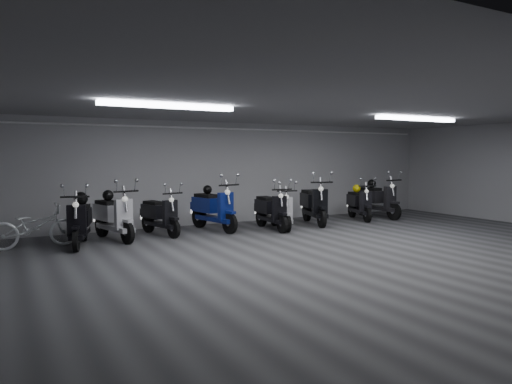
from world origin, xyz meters
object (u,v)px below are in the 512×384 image
scooter_2 (114,209)px  helmet_4 (81,199)px  scooter_5 (271,204)px  scooter_7 (314,197)px  bicycle (34,222)px  scooter_8 (360,198)px  helmet_3 (372,183)px  helmet_2 (357,188)px  scooter_1 (80,214)px  helmet_0 (207,190)px  scooter_9 (378,194)px  scooter_3 (160,208)px  helmet_1 (108,195)px  scooter_4 (214,202)px  scooter_6 (281,204)px

scooter_2 → helmet_4: size_ratio=6.55×
scooter_5 → scooter_7: bearing=13.6°
scooter_2 → scooter_5: (3.83, -0.38, -0.04)m
bicycle → scooter_8: bearing=-92.7°
helmet_3 → helmet_2: bearing=-168.3°
scooter_1 → helmet_0: scooter_1 is taller
scooter_9 → helmet_4: (-8.56, -0.22, 0.25)m
bicycle → helmet_3: (9.47, 0.49, 0.48)m
scooter_7 → scooter_9: (2.51, 0.20, -0.01)m
scooter_3 → bicycle: 2.74m
scooter_5 → helmet_2: bearing=13.8°
scooter_9 → helmet_1: 7.93m
scooter_4 → scooter_9: (5.36, -0.10, -0.01)m
scooter_9 → helmet_0: size_ratio=8.50×
scooter_4 → helmet_4: size_ratio=6.85×
scooter_6 → helmet_3: size_ratio=6.60×
scooter_8 → scooter_9: size_ratio=0.88×
helmet_3 → scooter_8: bearing=-154.9°
helmet_1 → helmet_3: (7.91, 0.11, 0.04)m
scooter_3 → scooter_4: (1.39, 0.03, 0.09)m
scooter_7 → helmet_1: scooter_7 is taller
scooter_7 → helmet_1: bearing=-166.4°
scooter_2 → bicycle: size_ratio=1.12×
helmet_3 → scooter_9: bearing=-88.3°
bicycle → helmet_2: 8.75m
helmet_2 → scooter_2: bearing=-178.3°
scooter_5 → scooter_9: bearing=10.3°
scooter_5 → helmet_0: scooter_5 is taller
scooter_6 → helmet_0: bearing=168.4°
scooter_5 → scooter_1: bearing=-176.5°
helmet_0 → helmet_1: size_ratio=0.93×
helmet_3 → scooter_6: bearing=-169.0°
scooter_4 → helmet_1: 2.57m
bicycle → helmet_4: 1.01m
helmet_1 → scooter_2: bearing=-75.9°
scooter_2 → helmet_1: 0.39m
scooter_3 → scooter_6: (3.01, -0.51, -0.01)m
scooter_7 → scooter_8: size_ratio=1.16×
scooter_4 → helmet_4: scooter_4 is taller
scooter_5 → scooter_9: scooter_9 is taller
scooter_2 → scooter_4: 2.50m
scooter_2 → helmet_3: size_ratio=7.30×
scooter_2 → scooter_8: 7.05m
scooter_4 → scooter_7: (2.85, -0.30, 0.01)m
scooter_1 → scooter_6: 4.89m
scooter_7 → scooter_8: (1.70, 0.10, -0.10)m
scooter_4 → scooter_8: 4.56m
helmet_4 → helmet_2: bearing=2.5°
scooter_3 → helmet_1: scooter_3 is taller
helmet_4 → scooter_4: bearing=5.7°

